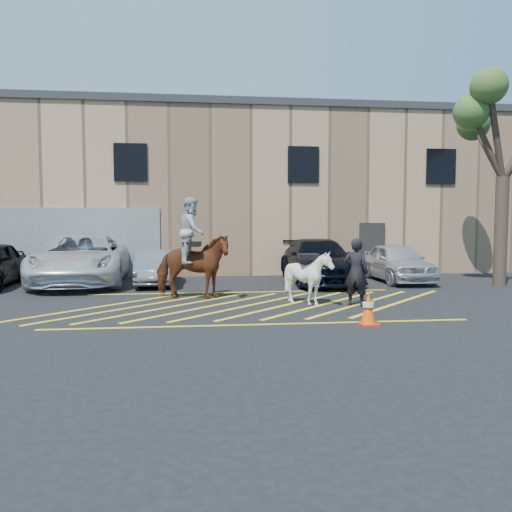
{
  "coord_description": "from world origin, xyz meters",
  "views": [
    {
      "loc": [
        -1.37,
        -13.49,
        2.26
      ],
      "look_at": [
        0.24,
        0.2,
        1.3
      ],
      "focal_mm": 35.0,
      "sensor_mm": 36.0,
      "label": 1
    }
  ],
  "objects": [
    {
      "name": "car_blue_suv",
      "position": [
        3.06,
        4.51,
        0.8
      ],
      "size": [
        2.35,
        5.55,
        1.6
      ],
      "primitive_type": "imported",
      "rotation": [
        0.0,
        0.0,
        -0.02
      ],
      "color": "black",
      "rests_on": "ground"
    },
    {
      "name": "hatching_zone",
      "position": [
        -0.0,
        -0.3,
        0.01
      ],
      "size": [
        12.6,
        5.12,
        0.01
      ],
      "color": "yellow",
      "rests_on": "ground"
    },
    {
      "name": "warehouse",
      "position": [
        -0.01,
        11.99,
        3.65
      ],
      "size": [
        32.42,
        10.2,
        7.3
      ],
      "color": "tan",
      "rests_on": "ground"
    },
    {
      "name": "traffic_cone",
      "position": [
        2.33,
        -3.05,
        0.37
      ],
      "size": [
        0.44,
        0.44,
        0.73
      ],
      "color": "#FF300A",
      "rests_on": "ground"
    },
    {
      "name": "car_white_suv",
      "position": [
        6.06,
        4.42,
        0.72
      ],
      "size": [
        1.74,
        4.26,
        1.45
      ],
      "primitive_type": "imported",
      "rotation": [
        0.0,
        0.0,
        -0.01
      ],
      "color": "silver",
      "rests_on": "ground"
    },
    {
      "name": "tree",
      "position": [
        9.14,
        2.79,
        5.69
      ],
      "size": [
        3.99,
        4.37,
        7.31
      ],
      "color": "#48382B",
      "rests_on": "ground"
    },
    {
      "name": "saddled_white",
      "position": [
        1.6,
        -0.34,
        0.75
      ],
      "size": [
        1.31,
        1.44,
        1.48
      ],
      "color": "white",
      "rests_on": "ground"
    },
    {
      "name": "mounted_bay",
      "position": [
        -1.53,
        1.1,
        1.19
      ],
      "size": [
        2.38,
        1.41,
        2.95
      ],
      "color": "maroon",
      "rests_on": "ground"
    },
    {
      "name": "handler",
      "position": [
        2.81,
        -0.69,
        0.91
      ],
      "size": [
        0.79,
        0.7,
        1.82
      ],
      "primitive_type": "imported",
      "rotation": [
        0.0,
        0.0,
        2.64
      ],
      "color": "black",
      "rests_on": "ground"
    },
    {
      "name": "car_silver_sedan",
      "position": [
        -2.92,
        4.59,
        0.62
      ],
      "size": [
        1.57,
        3.85,
        1.24
      ],
      "primitive_type": "imported",
      "rotation": [
        0.0,
        0.0,
        0.07
      ],
      "color": "gray",
      "rests_on": "ground"
    },
    {
      "name": "ground",
      "position": [
        0.0,
        0.0,
        0.0
      ],
      "size": [
        90.0,
        90.0,
        0.0
      ],
      "primitive_type": "plane",
      "color": "black",
      "rests_on": "ground"
    },
    {
      "name": "car_white_pickup",
      "position": [
        -5.48,
        5.0,
        0.9
      ],
      "size": [
        3.34,
        6.63,
        1.8
      ],
      "primitive_type": "imported",
      "rotation": [
        0.0,
        0.0,
        0.06
      ],
      "color": "white",
      "rests_on": "ground"
    }
  ]
}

